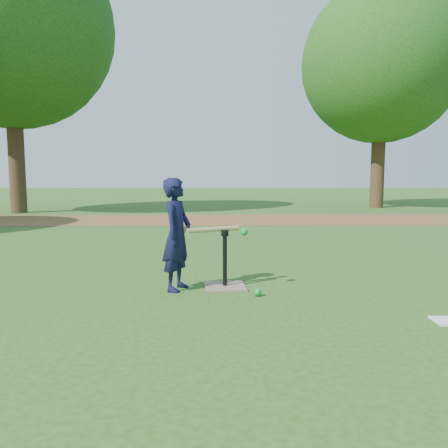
{
  "coord_description": "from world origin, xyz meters",
  "views": [
    {
      "loc": [
        0.26,
        -4.33,
        1.18
      ],
      "look_at": [
        0.4,
        0.53,
        0.65
      ],
      "focal_mm": 35.0,
      "sensor_mm": 36.0,
      "label": 1
    }
  ],
  "objects": [
    {
      "name": "tree_right",
      "position": [
        6.5,
        12.0,
        5.29
      ],
      "size": [
        5.8,
        5.8,
        8.21
      ],
      "color": "#382316",
      "rests_on": "ground"
    },
    {
      "name": "ground",
      "position": [
        0.0,
        0.0,
        0.0
      ],
      "size": [
        80.0,
        80.0,
        0.0
      ],
      "primitive_type": "plane",
      "color": "#285116",
      "rests_on": "ground"
    },
    {
      "name": "child",
      "position": [
        -0.1,
        0.16,
        0.58
      ],
      "size": [
        0.4,
        0.49,
        1.17
      ],
      "primitive_type": "imported",
      "rotation": [
        0.0,
        0.0,
        1.26
      ],
      "color": "black",
      "rests_on": "ground"
    },
    {
      "name": "batting_tee",
      "position": [
        0.4,
        0.23,
        0.11
      ],
      "size": [
        0.46,
        0.46,
        0.61
      ],
      "color": "#8D7359",
      "rests_on": "ground"
    },
    {
      "name": "wiffle_ball_ground",
      "position": [
        0.71,
        -0.12,
        0.04
      ],
      "size": [
        0.08,
        0.08,
        0.08
      ],
      "primitive_type": "sphere",
      "color": "#0E9A39",
      "rests_on": "ground"
    },
    {
      "name": "swing_action",
      "position": [
        0.31,
        0.2,
        0.62
      ],
      "size": [
        0.69,
        0.31,
        0.09
      ],
      "color": "tan",
      "rests_on": "ground"
    },
    {
      "name": "dirt_strip",
      "position": [
        0.0,
        7.5,
        0.01
      ],
      "size": [
        24.0,
        3.0,
        0.01
      ],
      "primitive_type": "cube",
      "color": "brown",
      "rests_on": "ground"
    },
    {
      "name": "tree_left",
      "position": [
        -6.0,
        10.0,
        5.87
      ],
      "size": [
        6.4,
        6.4,
        9.08
      ],
      "color": "#382316",
      "rests_on": "ground"
    }
  ]
}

